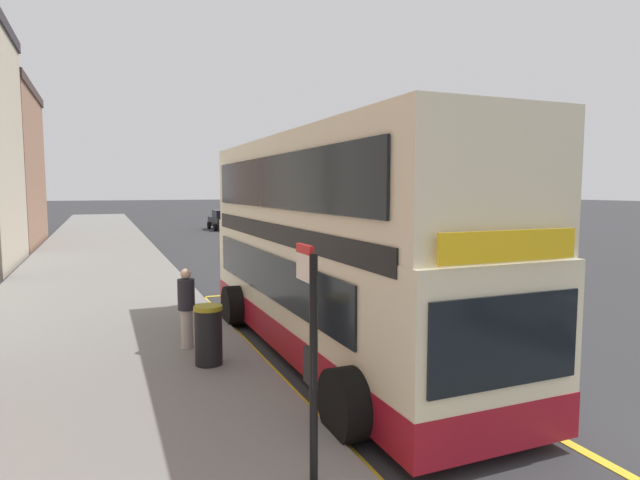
{
  "coord_description": "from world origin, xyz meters",
  "views": [
    {
      "loc": [
        -6.77,
        -2.62,
        3.37
      ],
      "look_at": [
        -2.27,
        8.21,
        2.23
      ],
      "focal_mm": 29.73,
      "sensor_mm": 36.0,
      "label": 1
    }
  ],
  "objects_px": {
    "parked_car_navy_behind": "(315,233)",
    "bus_stop_sign": "(311,345)",
    "double_decker_bus": "(331,253)",
    "litter_bin": "(209,335)",
    "parked_car_black_ahead": "(223,220)",
    "pedestrian_waiting_near_sign": "(186,305)"
  },
  "relations": [
    {
      "from": "double_decker_bus",
      "to": "parked_car_black_ahead",
      "type": "distance_m",
      "value": 33.9
    },
    {
      "from": "double_decker_bus",
      "to": "litter_bin",
      "type": "distance_m",
      "value": 2.91
    },
    {
      "from": "parked_car_navy_behind",
      "to": "pedestrian_waiting_near_sign",
      "type": "xyz_separation_m",
      "value": [
        -10.03,
        -17.86,
        0.22
      ]
    },
    {
      "from": "parked_car_navy_behind",
      "to": "litter_bin",
      "type": "bearing_deg",
      "value": -115.38
    },
    {
      "from": "bus_stop_sign",
      "to": "pedestrian_waiting_near_sign",
      "type": "relative_size",
      "value": 1.61
    },
    {
      "from": "parked_car_black_ahead",
      "to": "litter_bin",
      "type": "relative_size",
      "value": 3.82
    },
    {
      "from": "double_decker_bus",
      "to": "parked_car_navy_behind",
      "type": "relative_size",
      "value": 2.42
    },
    {
      "from": "double_decker_bus",
      "to": "parked_car_black_ahead",
      "type": "bearing_deg",
      "value": 81.49
    },
    {
      "from": "parked_car_black_ahead",
      "to": "pedestrian_waiting_near_sign",
      "type": "distance_m",
      "value": 33.48
    },
    {
      "from": "pedestrian_waiting_near_sign",
      "to": "parked_car_navy_behind",
      "type": "bearing_deg",
      "value": 60.68
    },
    {
      "from": "parked_car_navy_behind",
      "to": "bus_stop_sign",
      "type": "bearing_deg",
      "value": -110.22
    },
    {
      "from": "pedestrian_waiting_near_sign",
      "to": "litter_bin",
      "type": "bearing_deg",
      "value": -79.6
    },
    {
      "from": "parked_car_navy_behind",
      "to": "parked_car_black_ahead",
      "type": "height_order",
      "value": "same"
    },
    {
      "from": "parked_car_navy_behind",
      "to": "litter_bin",
      "type": "xyz_separation_m",
      "value": [
        -9.81,
        -19.04,
        -0.11
      ]
    },
    {
      "from": "double_decker_bus",
      "to": "bus_stop_sign",
      "type": "xyz_separation_m",
      "value": [
        -2.26,
        -4.61,
        -0.37
      ]
    },
    {
      "from": "bus_stop_sign",
      "to": "parked_car_black_ahead",
      "type": "relative_size",
      "value": 0.62
    },
    {
      "from": "litter_bin",
      "to": "parked_car_navy_behind",
      "type": "bearing_deg",
      "value": 62.73
    },
    {
      "from": "double_decker_bus",
      "to": "bus_stop_sign",
      "type": "height_order",
      "value": "double_decker_bus"
    },
    {
      "from": "pedestrian_waiting_near_sign",
      "to": "litter_bin",
      "type": "height_order",
      "value": "pedestrian_waiting_near_sign"
    },
    {
      "from": "double_decker_bus",
      "to": "bus_stop_sign",
      "type": "bearing_deg",
      "value": -116.14
    },
    {
      "from": "parked_car_navy_behind",
      "to": "pedestrian_waiting_near_sign",
      "type": "height_order",
      "value": "pedestrian_waiting_near_sign"
    },
    {
      "from": "double_decker_bus",
      "to": "pedestrian_waiting_near_sign",
      "type": "xyz_separation_m",
      "value": [
        -2.78,
        0.95,
        -1.04
      ]
    }
  ]
}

